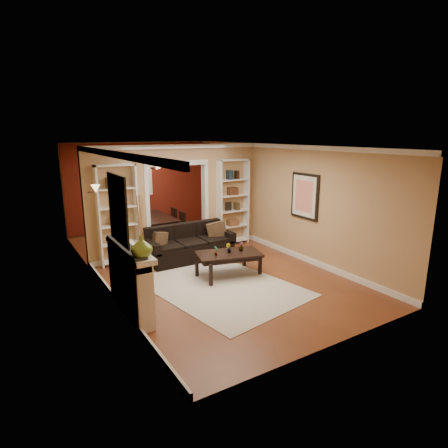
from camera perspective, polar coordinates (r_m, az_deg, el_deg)
floor at (r=8.74m, az=-3.65°, el=-6.15°), size 8.00×8.00×0.00m
ceiling at (r=8.23m, az=-3.94°, el=11.82°), size 8.00×8.00×0.00m
wall_back at (r=12.02m, az=-12.76°, el=5.66°), size 8.00×0.00×8.00m
wall_front at (r=5.29m, az=16.95°, el=-4.73°), size 8.00×0.00×8.00m
wall_left at (r=7.62m, az=-18.92°, el=0.72°), size 0.00×8.00×8.00m
wall_right at (r=9.62m, az=8.19°, el=3.90°), size 0.00×8.00×8.00m
partition_wall at (r=9.44m, az=-7.19°, el=3.75°), size 4.50×0.15×2.70m
red_back_panel at (r=12.00m, az=-12.70°, el=5.50°), size 4.44×0.04×2.64m
dining_window at (r=11.93m, az=-12.70°, el=6.57°), size 0.78×0.03×0.98m
area_rug at (r=7.56m, az=-0.81°, el=-9.36°), size 2.85×3.61×0.01m
sofa at (r=8.98m, az=-5.27°, el=-2.87°), size 2.11×0.91×0.83m
pillow_left at (r=8.62m, az=-9.71°, el=-2.49°), size 0.39×0.23×0.37m
pillow_right at (r=9.24m, az=-1.08°, el=-0.90°), size 0.47×0.31×0.46m
coffee_table at (r=7.99m, az=0.72°, el=-6.15°), size 1.47×1.04×0.51m
plant_left at (r=7.72m, az=-1.23°, el=-4.07°), size 0.13×0.13×0.21m
plant_center at (r=7.88m, az=0.73°, el=-3.73°), size 0.14×0.14×0.20m
plant_right at (r=8.04m, az=2.61°, el=-3.40°), size 0.12×0.12×0.19m
bookshelf_left at (r=8.81m, az=-15.90°, el=1.28°), size 0.90×0.30×2.30m
bookshelf_right at (r=10.06m, az=1.32°, el=3.31°), size 0.90×0.30×2.30m
fireplace at (r=6.49m, az=-13.98°, el=-8.30°), size 0.32×1.70×1.16m
vase at (r=5.67m, az=-12.44°, el=-3.43°), size 0.35×0.35×0.33m
mirror at (r=6.11m, az=-15.89°, el=2.17°), size 0.03×0.95×1.10m
wall_sconce at (r=8.09m, az=-19.37°, el=4.86°), size 0.18×0.18×0.22m
framed_art at (r=8.82m, az=12.17°, el=4.16°), size 0.04×0.85×1.05m
dining_table at (r=11.04m, az=-10.53°, el=-0.44°), size 1.77×0.98×0.62m
dining_chair_nw at (r=10.56m, az=-12.73°, el=-0.73°), size 0.42×0.42×0.79m
dining_chair_ne at (r=10.95m, az=-7.29°, el=-0.05°), size 0.39×0.39×0.76m
dining_chair_sw at (r=11.11m, az=-13.76°, el=0.14°), size 0.54×0.54×0.87m
dining_chair_se at (r=11.49m, az=-8.53°, el=0.58°), size 0.49×0.49×0.77m
chandelier at (r=10.73m, az=-10.66°, el=8.43°), size 0.50×0.50×0.30m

